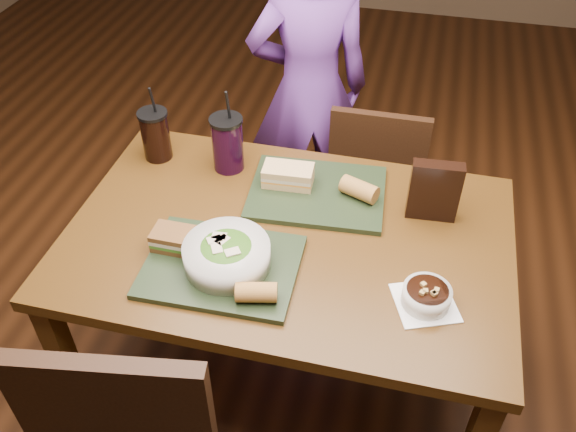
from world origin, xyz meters
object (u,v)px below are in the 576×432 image
(chair_far, at_px, (375,182))
(chip_bag, at_px, (434,191))
(baguette_far, at_px, (359,189))
(cup_cola, at_px, (156,135))
(baguette_near, at_px, (256,292))
(salad_bowl, at_px, (227,254))
(tray_near, at_px, (222,266))
(sandwich_far, at_px, (288,175))
(dining_table, at_px, (288,256))
(soup_bowl, at_px, (426,296))
(diner, at_px, (309,91))
(tray_far, at_px, (317,193))
(sandwich_near, at_px, (174,239))
(cup_berry, at_px, (228,143))

(chair_far, relative_size, chip_bag, 4.30)
(baguette_far, bearing_deg, cup_cola, 173.78)
(baguette_near, bearing_deg, salad_bowl, 137.47)
(baguette_near, distance_m, chip_bag, 0.62)
(tray_near, height_order, sandwich_far, sandwich_far)
(dining_table, relative_size, chip_bag, 6.72)
(baguette_far, bearing_deg, dining_table, -131.95)
(baguette_near, relative_size, chip_bag, 0.55)
(chair_far, xyz_separation_m, baguette_far, (-0.02, -0.48, 0.33))
(chip_bag, bearing_deg, soup_bowl, -92.06)
(dining_table, relative_size, chair_far, 1.56)
(cup_cola, bearing_deg, diner, 59.26)
(tray_far, bearing_deg, sandwich_near, -134.88)
(dining_table, distance_m, cup_cola, 0.61)
(salad_bowl, height_order, sandwich_near, salad_bowl)
(sandwich_far, relative_size, cup_berry, 0.56)
(diner, distance_m, chip_bag, 0.93)
(dining_table, bearing_deg, chair_far, 73.79)
(sandwich_near, bearing_deg, baguette_near, -25.91)
(chair_far, bearing_deg, diner, 143.35)
(sandwich_near, distance_m, cup_berry, 0.42)
(chair_far, distance_m, soup_bowl, 0.93)
(baguette_near, height_order, chip_bag, chip_bag)
(baguette_near, distance_m, cup_cola, 0.75)
(dining_table, bearing_deg, tray_near, -128.69)
(soup_bowl, distance_m, baguette_far, 0.44)
(diner, relative_size, sandwich_near, 11.49)
(chip_bag, bearing_deg, tray_near, -150.40)
(dining_table, bearing_deg, soup_bowl, -23.01)
(tray_near, bearing_deg, baguette_near, -37.29)
(baguette_far, xyz_separation_m, cup_cola, (-0.70, 0.08, 0.04))
(soup_bowl, height_order, sandwich_near, sandwich_near)
(chair_far, xyz_separation_m, sandwich_far, (-0.25, -0.47, 0.34))
(chair_far, xyz_separation_m, cup_berry, (-0.46, -0.40, 0.38))
(sandwich_far, bearing_deg, salad_bowl, -101.30)
(soup_bowl, xyz_separation_m, sandwich_far, (-0.46, 0.39, 0.02))
(diner, bearing_deg, salad_bowl, 71.38)
(diner, height_order, tray_near, diner)
(tray_near, relative_size, sandwich_near, 3.47)
(dining_table, distance_m, chair_far, 0.73)
(sandwich_near, bearing_deg, tray_near, -13.84)
(tray_far, distance_m, salad_bowl, 0.41)
(sandwich_far, bearing_deg, cup_cola, 172.39)
(dining_table, relative_size, cup_berry, 4.45)
(diner, distance_m, sandwich_far, 0.72)
(tray_far, xyz_separation_m, chip_bag, (0.35, -0.02, 0.09))
(tray_near, bearing_deg, chair_far, 68.28)
(baguette_far, relative_size, cup_cola, 0.43)
(tray_far, height_order, soup_bowl, soup_bowl)
(chair_far, height_order, cup_cola, cup_cola)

